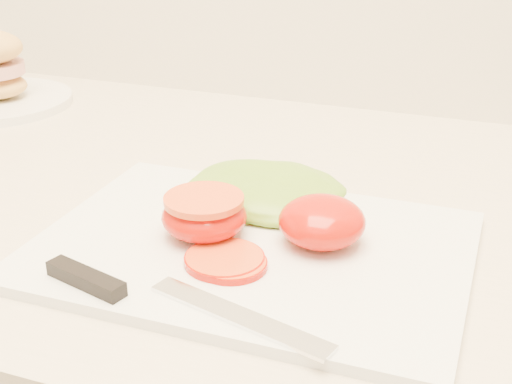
% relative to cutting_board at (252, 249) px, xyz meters
% --- Properties ---
extents(cutting_board, '(0.37, 0.27, 0.01)m').
position_rel_cutting_board_xyz_m(cutting_board, '(0.00, 0.00, 0.00)').
color(cutting_board, white).
rests_on(cutting_board, counter).
extents(tomato_half_dome, '(0.08, 0.08, 0.04)m').
position_rel_cutting_board_xyz_m(tomato_half_dome, '(0.06, 0.02, 0.03)').
color(tomato_half_dome, red).
rests_on(tomato_half_dome, cutting_board).
extents(tomato_half_cut, '(0.08, 0.08, 0.04)m').
position_rel_cutting_board_xyz_m(tomato_half_cut, '(-0.04, -0.00, 0.03)').
color(tomato_half_cut, red).
rests_on(tomato_half_cut, cutting_board).
extents(tomato_slice_0, '(0.06, 0.06, 0.01)m').
position_rel_cutting_board_xyz_m(tomato_slice_0, '(-0.01, -0.04, 0.01)').
color(tomato_slice_0, '#F65624').
rests_on(tomato_slice_0, cutting_board).
extents(tomato_slice_1, '(0.06, 0.06, 0.01)m').
position_rel_cutting_board_xyz_m(tomato_slice_1, '(-0.00, -0.04, 0.01)').
color(tomato_slice_1, '#F65624').
rests_on(tomato_slice_1, cutting_board).
extents(lettuce_leaf_0, '(0.17, 0.12, 0.03)m').
position_rel_cutting_board_xyz_m(lettuce_leaf_0, '(-0.02, 0.08, 0.02)').
color(lettuce_leaf_0, '#6FA42B').
rests_on(lettuce_leaf_0, cutting_board).
extents(knife, '(0.24, 0.06, 0.01)m').
position_rel_cutting_board_xyz_m(knife, '(-0.05, -0.11, 0.01)').
color(knife, silver).
rests_on(knife, cutting_board).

